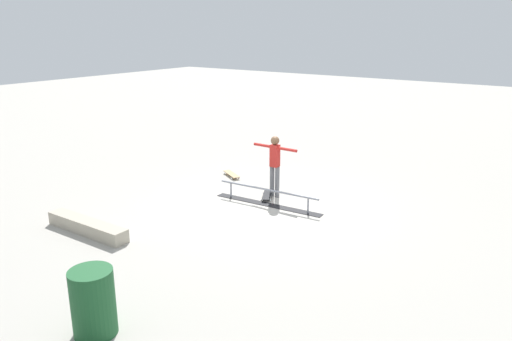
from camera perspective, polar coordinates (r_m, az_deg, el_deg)
ground_plane at (r=11.95m, az=1.20°, el=-4.20°), size 60.00×60.00×0.00m
grind_rail at (r=12.00m, az=1.37°, el=-3.20°), size 2.89×0.42×0.41m
skate_ledge at (r=11.03m, az=-19.01°, el=-6.18°), size 2.20×0.39×0.28m
skater_main at (r=12.38m, az=2.20°, el=1.00°), size 1.27×0.22×1.58m
skateboard_main at (r=12.53m, az=1.29°, el=-2.85°), size 0.56×0.80×0.09m
loose_skateboard_natural at (r=14.27m, az=-2.86°, el=-0.41°), size 0.79×0.57×0.09m
trash_bin at (r=7.49m, az=-18.38°, el=-14.33°), size 0.62×0.62×0.99m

